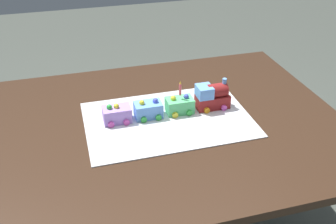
% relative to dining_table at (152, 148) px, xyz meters
% --- Properties ---
extents(dining_table, '(1.40, 1.00, 0.74)m').
position_rel_dining_table_xyz_m(dining_table, '(0.00, 0.00, 0.00)').
color(dining_table, '#382316').
rests_on(dining_table, ground).
extents(cake_board, '(0.60, 0.40, 0.00)m').
position_rel_dining_table_xyz_m(cake_board, '(-0.06, -0.01, 0.11)').
color(cake_board, silver).
rests_on(cake_board, dining_table).
extents(cake_locomotive, '(0.14, 0.08, 0.12)m').
position_rel_dining_table_xyz_m(cake_locomotive, '(-0.25, -0.05, 0.16)').
color(cake_locomotive, maroon).
rests_on(cake_locomotive, cake_board).
extents(cake_car_tanker_mint_green, '(0.10, 0.08, 0.07)m').
position_rel_dining_table_xyz_m(cake_car_tanker_mint_green, '(-0.12, -0.05, 0.14)').
color(cake_car_tanker_mint_green, '#59CC7A').
rests_on(cake_car_tanker_mint_green, cake_board).
extents(cake_car_caboose_sky_blue, '(0.10, 0.08, 0.07)m').
position_rel_dining_table_xyz_m(cake_car_caboose_sky_blue, '(-0.00, -0.05, 0.14)').
color(cake_car_caboose_sky_blue, '#669EEA').
rests_on(cake_car_caboose_sky_blue, cake_board).
extents(cake_car_gondola_lavender, '(0.10, 0.08, 0.07)m').
position_rel_dining_table_xyz_m(cake_car_gondola_lavender, '(0.12, -0.05, 0.14)').
color(cake_car_gondola_lavender, '#AD84E0').
rests_on(cake_car_gondola_lavender, cake_board).
extents(birthday_candle, '(0.01, 0.01, 0.06)m').
position_rel_dining_table_xyz_m(birthday_candle, '(-0.12, -0.05, 0.21)').
color(birthday_candle, '#F24C59').
rests_on(birthday_candle, cake_car_tanker_mint_green).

